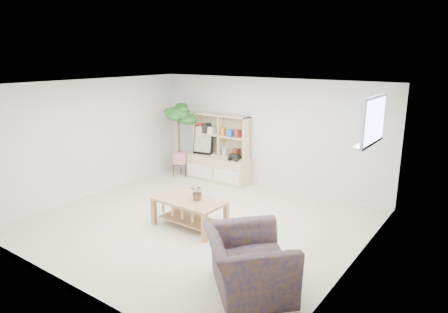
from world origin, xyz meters
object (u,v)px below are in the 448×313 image
Objects in this scene: storage_unit at (219,148)px; armchair at (248,259)px; coffee_table at (189,213)px; floor_tree at (179,141)px.

armchair is (2.96, -3.42, -0.35)m from storage_unit.
coffee_table is (1.14, -2.39, -0.52)m from storage_unit.
floor_tree reaches higher than coffee_table.
coffee_table is at bearing -64.63° from storage_unit.
armchair is (3.93, -3.14, -0.46)m from floor_tree.
storage_unit is at bearing 116.18° from coffee_table.
armchair reaches higher than coffee_table.
armchair is at bearing -38.58° from floor_tree.
storage_unit is 1.02m from floor_tree.
floor_tree reaches higher than armchair.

